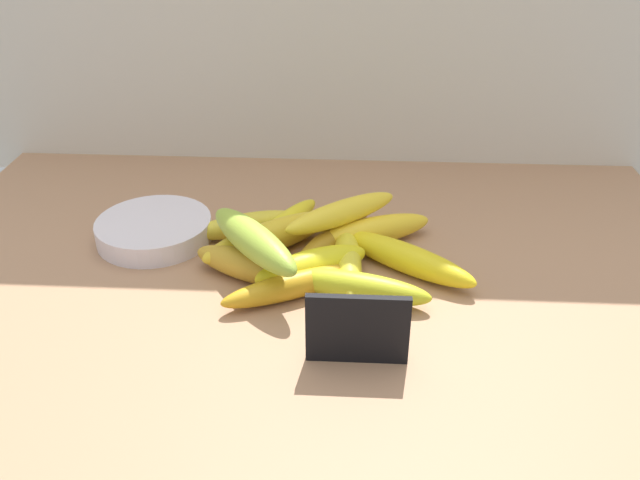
% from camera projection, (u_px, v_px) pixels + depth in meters
% --- Properties ---
extents(counter_top, '(1.10, 0.76, 0.03)m').
position_uv_depth(counter_top, '(305.00, 284.00, 0.88)').
color(counter_top, '#A87A58').
rests_on(counter_top, ground).
extents(chalkboard_sign, '(0.11, 0.02, 0.08)m').
position_uv_depth(chalkboard_sign, '(357.00, 332.00, 0.70)').
color(chalkboard_sign, black).
rests_on(chalkboard_sign, counter_top).
extents(fruit_bowl, '(0.16, 0.16, 0.03)m').
position_uv_depth(fruit_bowl, '(154.00, 230.00, 0.94)').
color(fruit_bowl, silver).
rests_on(fruit_bowl, counter_top).
extents(banana_0, '(0.19, 0.16, 0.04)m').
position_uv_depth(banana_0, '(270.00, 237.00, 0.91)').
color(banana_0, yellow).
rests_on(banana_0, counter_top).
extents(banana_1, '(0.18, 0.12, 0.03)m').
position_uv_depth(banana_1, '(293.00, 286.00, 0.82)').
color(banana_1, gold).
rests_on(banana_1, counter_top).
extents(banana_2, '(0.18, 0.11, 0.04)m').
position_uv_depth(banana_2, '(372.00, 231.00, 0.93)').
color(banana_2, yellow).
rests_on(banana_2, counter_top).
extents(banana_3, '(0.05, 0.18, 0.03)m').
position_uv_depth(banana_3, '(348.00, 259.00, 0.87)').
color(banana_3, yellow).
rests_on(banana_3, counter_top).
extents(banana_4, '(0.16, 0.10, 0.04)m').
position_uv_depth(banana_4, '(250.00, 266.00, 0.85)').
color(banana_4, gold).
rests_on(banana_4, counter_top).
extents(banana_5, '(0.16, 0.12, 0.04)m').
position_uv_depth(banana_5, '(312.00, 266.00, 0.85)').
color(banana_5, yellow).
rests_on(banana_5, counter_top).
extents(banana_6, '(0.19, 0.08, 0.04)m').
position_uv_depth(banana_6, '(358.00, 287.00, 0.81)').
color(banana_6, gold).
rests_on(banana_6, counter_top).
extents(banana_7, '(0.12, 0.18, 0.03)m').
position_uv_depth(banana_7, '(332.00, 238.00, 0.92)').
color(banana_7, '#A4741A').
rests_on(banana_7, counter_top).
extents(banana_8, '(0.16, 0.09, 0.03)m').
position_uv_depth(banana_8, '(247.00, 225.00, 0.95)').
color(banana_8, gold).
rests_on(banana_8, counter_top).
extents(banana_9, '(0.19, 0.15, 0.04)m').
position_uv_depth(banana_9, '(407.00, 258.00, 0.87)').
color(banana_9, yellow).
rests_on(banana_9, counter_top).
extents(banana_10, '(0.11, 0.18, 0.03)m').
position_uv_depth(banana_10, '(282.00, 227.00, 0.95)').
color(banana_10, yellow).
rests_on(banana_10, counter_top).
extents(banana_11, '(0.15, 0.17, 0.04)m').
position_uv_depth(banana_11, '(254.00, 240.00, 0.82)').
color(banana_11, '#9CBB3A').
rests_on(banana_11, banana_4).
extents(banana_12, '(0.16, 0.14, 0.03)m').
position_uv_depth(banana_12, '(341.00, 213.00, 0.91)').
color(banana_12, yellow).
rests_on(banana_12, banana_7).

